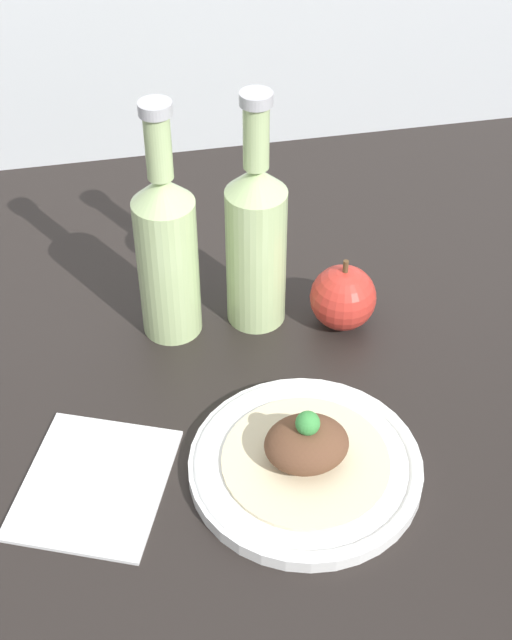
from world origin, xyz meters
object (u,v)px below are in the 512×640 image
(plated_food, at_px, (306,448))
(apple, at_px, (343,297))
(cider_bottle_right, at_px, (256,239))
(cider_bottle_left, at_px, (167,250))
(plate, at_px, (305,465))

(plated_food, bearing_deg, apple, 65.53)
(cider_bottle_right, bearing_deg, cider_bottle_left, 180.00)
(plated_food, distance_m, cider_bottle_right, 0.24)
(cider_bottle_right, xyz_separation_m, apple, (0.09, -0.03, -0.07))
(apple, bearing_deg, cider_bottle_left, 170.53)
(plate, xyz_separation_m, cider_bottle_left, (-0.10, 0.23, 0.10))
(cider_bottle_right, bearing_deg, apple, -18.80)
(plated_food, distance_m, cider_bottle_left, 0.26)
(plate, distance_m, apple, 0.22)
(plate, xyz_separation_m, apple, (0.09, 0.20, 0.03))
(cider_bottle_left, bearing_deg, cider_bottle_right, 0.00)
(plate, bearing_deg, plated_food, -90.00)
(plated_food, xyz_separation_m, apple, (0.09, 0.20, 0.00))
(cider_bottle_right, relative_size, apple, 3.15)
(cider_bottle_right, height_order, apple, cider_bottle_right)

